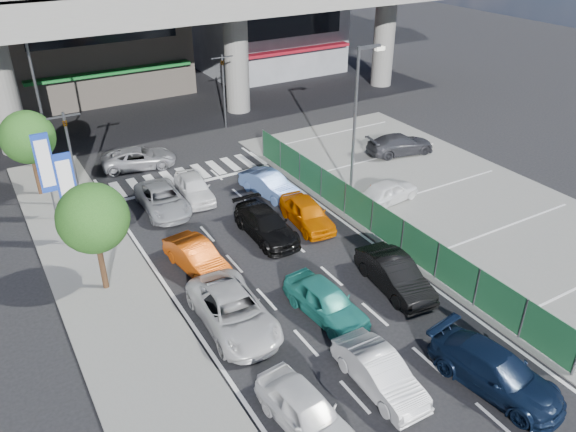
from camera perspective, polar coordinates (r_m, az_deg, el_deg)
ground at (r=23.69m, az=1.21°, el=-7.26°), size 120.00×120.00×0.00m
parking_lot at (r=31.19m, az=16.66°, el=1.11°), size 12.00×28.00×0.06m
sidewalk_left at (r=24.73m, az=-17.95°, el=-6.97°), size 4.00×30.00×0.12m
fence_run at (r=26.56m, az=9.86°, el=-1.02°), size 0.16×22.00×1.80m
building_east at (r=55.34m, az=-2.25°, el=20.76°), size 12.00×10.90×12.00m
traffic_light_left at (r=30.17m, az=-21.48°, el=7.50°), size 1.60×1.24×5.20m
traffic_light_right at (r=39.77m, az=-6.63°, el=14.23°), size 1.60×1.24×5.20m
street_lamp_right at (r=29.60m, az=7.13°, el=10.65°), size 1.65×0.22×8.00m
street_lamp_left at (r=35.59m, az=-23.89°, el=11.59°), size 1.65×0.22×8.00m
signboard_near at (r=26.68m, az=-21.50°, el=2.68°), size 0.80×0.14×4.70m
signboard_far at (r=29.39m, az=-23.43°, el=4.69°), size 0.80×0.14×4.70m
tree_near at (r=23.01m, az=-19.19°, el=-0.24°), size 2.80×2.80×4.80m
tree_far at (r=32.53m, az=-24.93°, el=7.25°), size 2.80×2.80×4.80m
van_white_back_left at (r=17.92m, az=1.86°, el=-19.24°), size 1.93×4.03×1.33m
hatch_white_back_mid at (r=19.30m, az=9.29°, el=-15.42°), size 1.39×3.85×1.26m
minivan_navy_back at (r=20.22m, az=20.33°, el=-14.58°), size 2.57×4.87×1.34m
sedan_white_mid_left at (r=21.44m, az=-5.57°, el=-9.59°), size 2.48×5.05×1.38m
taxi_teal_mid at (r=21.89m, az=3.84°, el=-8.60°), size 1.95×4.12×1.36m
hatch_black_mid_right at (r=23.65m, az=10.80°, el=-5.87°), size 1.91×4.32×1.38m
taxi_orange_left at (r=24.71m, az=-9.23°, el=-4.16°), size 1.90×4.04×1.28m
sedan_black_mid at (r=26.82m, az=-2.25°, el=-0.89°), size 1.85×4.45×1.28m
taxi_orange_right at (r=27.78m, az=1.94°, el=0.33°), size 1.94×4.06×1.34m
wagon_silver_front_left at (r=29.85m, az=-12.62°, el=1.65°), size 2.23×4.54×1.24m
sedan_white_front_mid at (r=30.74m, az=-9.52°, el=2.88°), size 1.93×3.96×1.30m
kei_truck_front_right at (r=30.66m, az=-1.89°, el=3.19°), size 2.11×4.09×1.28m
crossing_wagon_silver at (r=35.23m, az=-14.90°, el=5.71°), size 4.73×2.96×1.22m
parked_sedan_white at (r=30.32m, az=10.15°, el=2.48°), size 3.80×1.95×1.24m
parked_sedan_dgrey at (r=36.61m, az=11.34°, el=7.17°), size 4.62×2.56×1.27m
traffic_cone at (r=30.86m, az=8.35°, el=2.61°), size 0.47×0.47×0.73m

